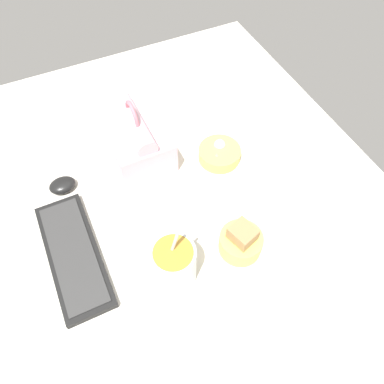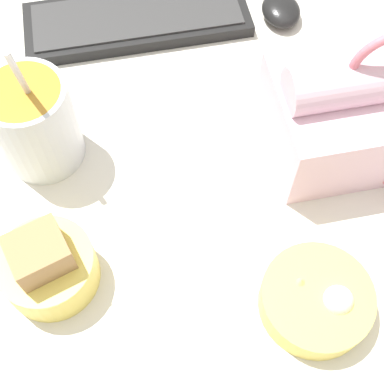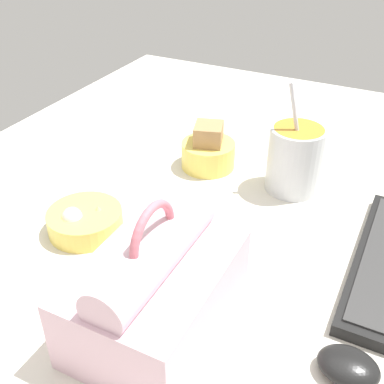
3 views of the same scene
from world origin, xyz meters
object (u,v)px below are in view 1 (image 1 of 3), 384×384
at_px(keyboard, 74,254).
at_px(lunch_bag, 136,138).
at_px(bento_bowl_sandwich, 241,241).
at_px(soup_cup, 174,264).
at_px(bento_bowl_snacks, 219,154).
at_px(computer_mouse, 62,185).

height_order(keyboard, lunch_bag, lunch_bag).
height_order(lunch_bag, bento_bowl_sandwich, lunch_bag).
distance_m(keyboard, soup_cup, 0.25).
bearing_deg(keyboard, bento_bowl_snacks, -74.65).
relative_size(soup_cup, computer_mouse, 2.83).
distance_m(bento_bowl_sandwich, computer_mouse, 0.49).
xyz_separation_m(soup_cup, computer_mouse, (0.35, 0.17, -0.05)).
height_order(bento_bowl_snacks, computer_mouse, bento_bowl_snacks).
relative_size(lunch_bag, bento_bowl_sandwich, 2.15).
bearing_deg(soup_cup, bento_bowl_snacks, -43.38).
distance_m(lunch_bag, bento_bowl_sandwich, 0.40).
relative_size(keyboard, bento_bowl_sandwich, 3.12).
bearing_deg(bento_bowl_snacks, keyboard, 105.35).
xyz_separation_m(bento_bowl_sandwich, computer_mouse, (0.35, 0.34, -0.02)).
bearing_deg(keyboard, soup_cup, -126.20).
height_order(lunch_bag, soup_cup, soup_cup).
height_order(lunch_bag, bento_bowl_snacks, lunch_bag).
bearing_deg(bento_bowl_snacks, lunch_bag, 59.67).
bearing_deg(bento_bowl_sandwich, keyboard, 68.08).
bearing_deg(lunch_bag, computer_mouse, 98.29).
height_order(bento_bowl_sandwich, computer_mouse, bento_bowl_sandwich).
bearing_deg(bento_bowl_snacks, soup_cup, 136.62).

